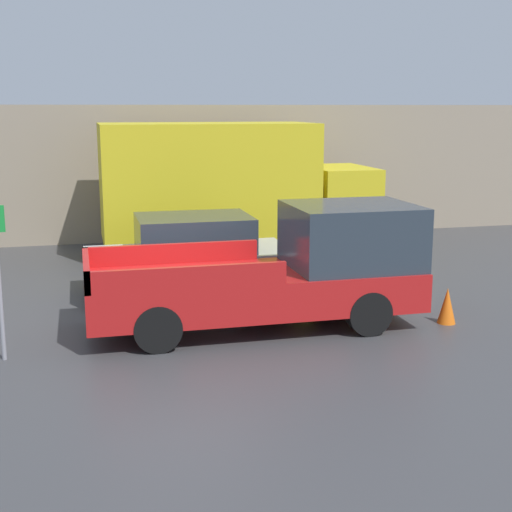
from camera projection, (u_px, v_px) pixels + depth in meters
name	position (u px, v px, depth m)	size (l,w,h in m)	color
ground_plane	(176.00, 330.00, 12.41)	(60.00, 60.00, 0.00)	#3D3D3F
building_wall	(133.00, 174.00, 20.24)	(28.00, 0.15, 3.87)	gray
pickup_truck	(286.00, 271.00, 12.52)	(5.76, 2.07, 2.12)	red
car	(190.00, 254.00, 14.79)	(4.23, 1.97, 1.61)	#B7BABF
delivery_truck	(228.00, 185.00, 18.43)	(7.08, 2.60, 3.41)	gold
traffic_cone	(447.00, 306.00, 12.73)	(0.33, 0.33, 0.65)	orange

